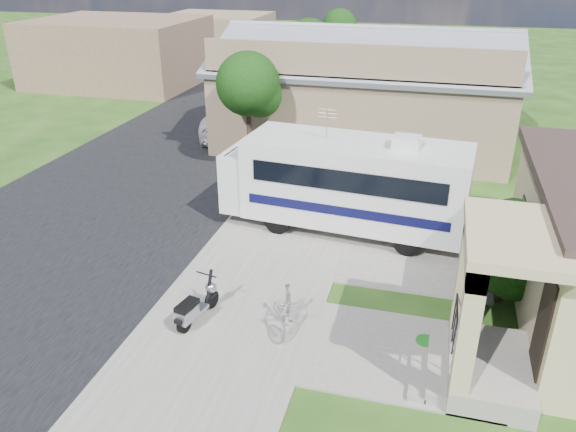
% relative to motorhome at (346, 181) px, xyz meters
% --- Properties ---
extents(ground, '(120.00, 120.00, 0.00)m').
position_rel_motorhome_xyz_m(ground, '(-0.72, -4.69, -1.61)').
color(ground, '#1A3C10').
extents(street_slab, '(9.00, 80.00, 0.02)m').
position_rel_motorhome_xyz_m(street_slab, '(-8.22, 5.31, -1.60)').
color(street_slab, black).
rests_on(street_slab, ground).
extents(sidewalk_slab, '(4.00, 80.00, 0.06)m').
position_rel_motorhome_xyz_m(sidewalk_slab, '(-1.72, 5.31, -1.58)').
color(sidewalk_slab, slate).
rests_on(sidewalk_slab, ground).
extents(driveway_slab, '(7.00, 6.00, 0.05)m').
position_rel_motorhome_xyz_m(driveway_slab, '(0.78, -0.19, -1.58)').
color(driveway_slab, slate).
rests_on(driveway_slab, ground).
extents(walk_slab, '(4.00, 3.00, 0.05)m').
position_rel_motorhome_xyz_m(walk_slab, '(2.28, -5.69, -1.58)').
color(walk_slab, slate).
rests_on(walk_slab, ground).
extents(warehouse, '(12.50, 8.40, 5.04)m').
position_rel_motorhome_xyz_m(warehouse, '(-0.72, 9.28, 0.38)').
color(warehouse, '#826751').
rests_on(warehouse, ground).
extents(distant_bldg_far, '(10.00, 8.00, 4.00)m').
position_rel_motorhome_xyz_m(distant_bldg_far, '(-17.72, 17.31, 0.39)').
color(distant_bldg_far, brown).
rests_on(distant_bldg_far, ground).
extents(distant_bldg_near, '(8.00, 7.00, 3.20)m').
position_rel_motorhome_xyz_m(distant_bldg_near, '(-15.72, 29.31, -0.01)').
color(distant_bldg_near, '#826751').
rests_on(distant_bldg_near, ground).
extents(street_tree_a, '(2.44, 2.40, 4.58)m').
position_rel_motorhome_xyz_m(street_tree_a, '(-4.42, 4.36, 1.64)').
color(street_tree_a, black).
rests_on(street_tree_a, ground).
extents(street_tree_b, '(2.44, 2.40, 4.73)m').
position_rel_motorhome_xyz_m(street_tree_b, '(-4.42, 14.36, 1.79)').
color(street_tree_b, black).
rests_on(street_tree_b, ground).
extents(street_tree_c, '(2.44, 2.40, 4.42)m').
position_rel_motorhome_xyz_m(street_tree_c, '(-4.42, 23.36, 1.50)').
color(street_tree_c, black).
rests_on(street_tree_c, ground).
extents(motorhome, '(7.48, 2.93, 3.75)m').
position_rel_motorhome_xyz_m(motorhome, '(0.00, 0.00, 0.00)').
color(motorhome, silver).
rests_on(motorhome, ground).
extents(shrub, '(2.22, 2.12, 2.72)m').
position_rel_motorhome_xyz_m(shrub, '(4.46, -2.83, -0.21)').
color(shrub, black).
rests_on(shrub, ground).
extents(scooter, '(0.67, 1.56, 1.03)m').
position_rel_motorhome_xyz_m(scooter, '(-2.48, -5.75, -1.14)').
color(scooter, black).
rests_on(scooter, ground).
extents(bicycle, '(0.67, 1.65, 0.96)m').
position_rel_motorhome_xyz_m(bicycle, '(-0.40, -5.43, -1.13)').
color(bicycle, '#95969C').
rests_on(bicycle, ground).
extents(pickup_truck, '(3.98, 6.74, 1.76)m').
position_rel_motorhome_xyz_m(pickup_truck, '(-6.43, 8.81, -0.73)').
color(pickup_truck, silver).
rests_on(pickup_truck, ground).
extents(van, '(3.19, 6.42, 1.79)m').
position_rel_motorhome_xyz_m(van, '(-6.98, 15.26, -0.71)').
color(van, silver).
rests_on(van, ground).
extents(garden_hose, '(0.40, 0.40, 0.18)m').
position_rel_motorhome_xyz_m(garden_hose, '(2.71, -5.26, -1.52)').
color(garden_hose, '#146818').
rests_on(garden_hose, ground).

